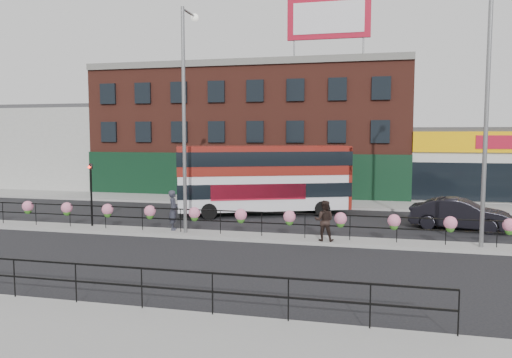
% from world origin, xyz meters
% --- Properties ---
extents(ground, '(120.00, 120.00, 0.00)m').
position_xyz_m(ground, '(0.00, 0.00, 0.00)').
color(ground, black).
rests_on(ground, ground).
extents(south_pavement, '(60.00, 4.00, 0.15)m').
position_xyz_m(south_pavement, '(0.00, -12.00, 0.07)').
color(south_pavement, gray).
rests_on(south_pavement, ground).
extents(north_pavement, '(60.00, 4.00, 0.15)m').
position_xyz_m(north_pavement, '(0.00, 12.00, 0.07)').
color(north_pavement, gray).
rests_on(north_pavement, ground).
extents(median, '(60.00, 1.60, 0.15)m').
position_xyz_m(median, '(0.00, 0.00, 0.07)').
color(median, gray).
rests_on(median, ground).
extents(yellow_line_inner, '(60.00, 0.10, 0.01)m').
position_xyz_m(yellow_line_inner, '(0.00, -9.70, 0.01)').
color(yellow_line_inner, gold).
rests_on(yellow_line_inner, ground).
extents(yellow_line_outer, '(60.00, 0.10, 0.01)m').
position_xyz_m(yellow_line_outer, '(0.00, -9.88, 0.01)').
color(yellow_line_outer, gold).
rests_on(yellow_line_outer, ground).
extents(brick_building, '(25.00, 12.21, 10.30)m').
position_xyz_m(brick_building, '(-4.00, 19.96, 5.13)').
color(brick_building, brown).
rests_on(brick_building, ground).
extents(supermarket, '(15.00, 12.25, 5.30)m').
position_xyz_m(supermarket, '(16.00, 19.90, 2.65)').
color(supermarket, silver).
rests_on(supermarket, ground).
extents(warehouse_west, '(15.50, 12.00, 7.30)m').
position_xyz_m(warehouse_west, '(-24.25, 20.00, 3.65)').
color(warehouse_west, '#A8A9A4').
rests_on(warehouse_west, ground).
extents(billboard, '(6.00, 0.29, 4.40)m').
position_xyz_m(billboard, '(2.50, 14.99, 13.18)').
color(billboard, '#A50D24').
rests_on(billboard, brick_building).
extents(median_railing, '(30.04, 0.56, 1.23)m').
position_xyz_m(median_railing, '(-0.00, 0.00, 1.05)').
color(median_railing, black).
rests_on(median_railing, median).
extents(south_railing, '(20.04, 0.05, 1.12)m').
position_xyz_m(south_railing, '(-2.00, -10.10, 0.96)').
color(south_railing, black).
rests_on(south_railing, south_pavement).
extents(double_decker_bus, '(10.37, 6.10, 4.13)m').
position_xyz_m(double_decker_bus, '(-0.41, 6.78, 2.54)').
color(double_decker_bus, silver).
rests_on(double_decker_bus, ground).
extents(car, '(3.62, 5.50, 1.59)m').
position_xyz_m(car, '(10.24, 4.56, 0.79)').
color(car, black).
rests_on(car, ground).
extents(pedestrian_a, '(1.00, 0.91, 1.95)m').
position_xyz_m(pedestrian_a, '(-3.53, 0.39, 1.13)').
color(pedestrian_a, '#2C2E3A').
rests_on(pedestrian_a, median).
extents(pedestrian_b, '(0.88, 0.69, 1.79)m').
position_xyz_m(pedestrian_b, '(3.90, -0.39, 1.05)').
color(pedestrian_b, black).
rests_on(pedestrian_b, median).
extents(lamp_column_west, '(0.38, 1.85, 10.54)m').
position_xyz_m(lamp_column_west, '(-2.71, 0.14, 6.40)').
color(lamp_column_west, slate).
rests_on(lamp_column_west, median).
extents(lamp_column_east, '(0.41, 1.98, 11.30)m').
position_xyz_m(lamp_column_east, '(10.39, 0.22, 6.85)').
color(lamp_column_east, slate).
rests_on(lamp_column_east, median).
extents(traffic_light_median, '(0.15, 0.28, 3.65)m').
position_xyz_m(traffic_light_median, '(-8.00, 0.39, 2.47)').
color(traffic_light_median, black).
rests_on(traffic_light_median, median).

